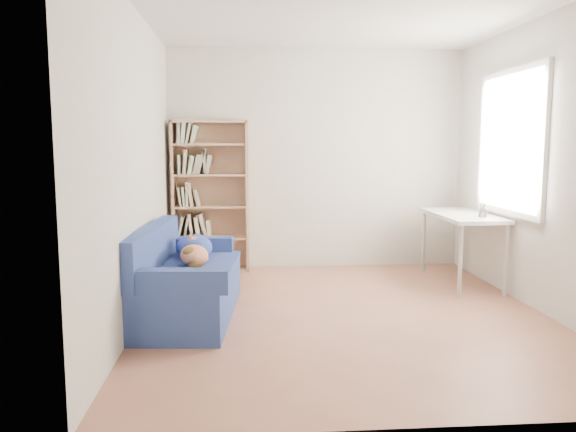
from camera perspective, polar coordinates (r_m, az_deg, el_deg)
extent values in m
plane|color=#955A43|center=(5.01, 5.72, -9.91)|extent=(4.00, 4.00, 0.00)
cube|color=silver|center=(6.77, 2.86, 5.74)|extent=(3.50, 0.04, 2.60)
cube|color=silver|center=(2.85, 13.17, 3.55)|extent=(3.50, 0.04, 2.60)
cube|color=silver|center=(4.80, -15.18, 4.90)|extent=(0.04, 4.00, 2.60)
cube|color=silver|center=(5.39, 24.60, 4.72)|extent=(0.04, 4.00, 2.60)
cube|color=white|center=(4.92, 6.13, 20.41)|extent=(3.50, 4.00, 0.04)
cube|color=white|center=(5.92, 21.84, 6.96)|extent=(0.01, 1.20, 1.30)
cube|color=navy|center=(4.97, -10.10, -7.77)|extent=(0.88, 1.65, 0.40)
cube|color=navy|center=(4.92, -13.74, -3.32)|extent=(0.27, 1.59, 0.39)
cube|color=navy|center=(5.61, -9.45, -3.03)|extent=(0.76, 0.20, 0.18)
cube|color=navy|center=(4.20, -11.15, -6.53)|extent=(0.76, 0.20, 0.18)
cube|color=navy|center=(4.91, -9.92, -5.33)|extent=(0.85, 1.52, 0.04)
ellipsoid|color=#3247A3|center=(5.30, -9.50, -3.20)|extent=(0.33, 0.37, 0.25)
ellipsoid|color=#AE3613|center=(4.92, -9.51, -3.98)|extent=(0.31, 0.48, 0.18)
ellipsoid|color=silver|center=(5.04, -8.67, -3.94)|extent=(0.17, 0.21, 0.11)
ellipsoid|color=#3A2A0F|center=(4.87, -9.94, -3.62)|extent=(0.18, 0.24, 0.09)
sphere|color=#AE3613|center=(5.22, -8.99, -2.86)|extent=(0.16, 0.16, 0.16)
cone|color=#AE3613|center=(5.25, -9.20, -2.00)|extent=(0.07, 0.08, 0.08)
cone|color=#AE3613|center=(5.17, -9.27, -2.13)|extent=(0.07, 0.07, 0.08)
cylinder|color=green|center=(5.15, -9.11, -3.24)|extent=(0.13, 0.06, 0.12)
cylinder|color=#3A2A0F|center=(4.69, -10.02, -5.02)|extent=(0.13, 0.17, 0.06)
cube|color=tan|center=(6.63, -11.52, 1.92)|extent=(0.03, 0.27, 1.75)
cube|color=tan|center=(6.58, -4.18, 2.00)|extent=(0.03, 0.27, 1.75)
cube|color=tan|center=(6.57, -8.00, 9.47)|extent=(0.88, 0.27, 0.03)
cube|color=tan|center=(6.73, -7.74, -5.37)|extent=(0.88, 0.27, 0.03)
cube|color=tan|center=(6.72, -7.81, 2.06)|extent=(0.88, 0.02, 1.75)
cube|color=silver|center=(6.24, 17.31, 0.05)|extent=(0.56, 1.22, 0.04)
cylinder|color=silver|center=(6.90, 17.25, -2.45)|extent=(0.04, 0.04, 0.71)
cylinder|color=silver|center=(5.89, 21.28, -4.23)|extent=(0.04, 0.04, 0.71)
cylinder|color=silver|center=(6.74, 13.61, -2.54)|extent=(0.04, 0.04, 0.71)
cylinder|color=silver|center=(5.70, 17.10, -4.42)|extent=(0.04, 0.04, 0.71)
cylinder|color=white|center=(6.01, 19.17, 0.33)|extent=(0.08, 0.08, 0.09)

